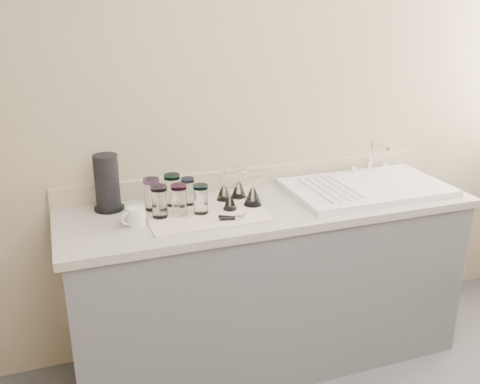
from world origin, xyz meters
name	(u,v)px	position (x,y,z in m)	size (l,w,h in m)	color
room_envelope	(456,126)	(0.00, 0.00, 1.56)	(3.54, 3.50, 2.52)	#4C4C51
counter_unit	(268,283)	(0.00, 1.20, 0.45)	(2.06, 0.62, 0.90)	slate
sink_unit	(367,187)	(0.55, 1.20, 0.92)	(0.82, 0.50, 0.22)	white
dish_towel	(204,212)	(-0.34, 1.20, 0.90)	(0.55, 0.42, 0.01)	white
tumbler_teal	(152,194)	(-0.57, 1.30, 0.99)	(0.08, 0.08, 0.15)	white
tumbler_cyan	(172,190)	(-0.46, 1.32, 0.99)	(0.08, 0.08, 0.16)	white
tumbler_purple	(188,191)	(-0.39, 1.31, 0.98)	(0.07, 0.07, 0.13)	white
tumbler_magenta	(159,201)	(-0.55, 1.20, 0.98)	(0.08, 0.08, 0.15)	white
tumbler_blue	(179,200)	(-0.46, 1.19, 0.98)	(0.07, 0.07, 0.15)	white
tumbler_lavender	(201,199)	(-0.36, 1.18, 0.98)	(0.07, 0.07, 0.14)	white
goblet_back_left	(224,191)	(-0.20, 1.31, 0.96)	(0.08, 0.08, 0.14)	white
goblet_back_right	(239,188)	(-0.12, 1.32, 0.96)	(0.08, 0.08, 0.14)	white
goblet_front_left	(230,201)	(-0.22, 1.18, 0.95)	(0.07, 0.07, 0.12)	white
goblet_front_right	(253,194)	(-0.09, 1.20, 0.96)	(0.09, 0.09, 0.16)	white
can_opener	(232,218)	(-0.25, 1.06, 0.92)	(0.12, 0.07, 0.02)	silver
white_mug	(136,216)	(-0.67, 1.16, 0.94)	(0.13, 0.11, 0.09)	white
paper_towel_roll	(107,183)	(-0.76, 1.39, 1.03)	(0.14, 0.14, 0.27)	black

